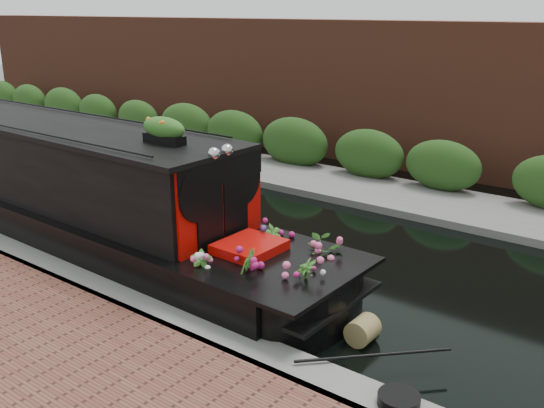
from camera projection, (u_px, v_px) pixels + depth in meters
The scene contains 8 objects.
ground at pixel (241, 238), 11.93m from camera, with size 80.00×80.00×0.00m, color black.
near_bank_coping at pixel (104, 299), 9.43m from camera, with size 40.00×0.60×0.50m, color slate.
far_bank_path at pixel (349, 190), 15.10m from camera, with size 40.00×2.40×0.34m, color slate.
far_hedge at pixel (366, 182), 15.79m from camera, with size 40.00×1.10×2.80m, color #224617.
far_brick_wall at pixel (402, 166), 17.38m from camera, with size 40.00×1.00×8.00m, color brown.
narrowboat at pixel (59, 193), 11.86m from camera, with size 12.51×2.39×2.92m.
rope_fender at pixel (363, 330), 8.16m from camera, with size 0.37×0.37×0.40m, color olive.
coiled_mooring_rope at pixel (399, 400), 6.51m from camera, with size 0.46×0.46×0.12m, color black.
Camera 1 is at (7.24, -8.48, 4.33)m, focal length 40.00 mm.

